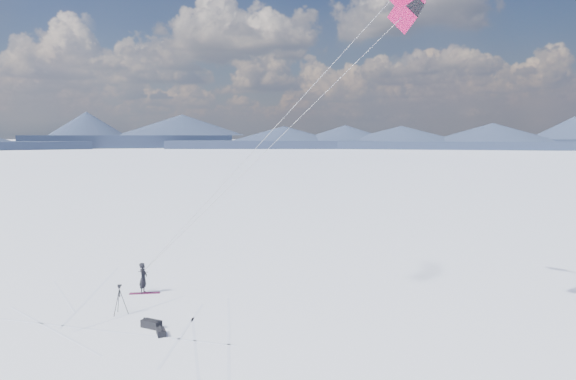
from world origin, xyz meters
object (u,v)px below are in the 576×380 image
(snowboard, at_px, (145,293))
(gear_bag_a, at_px, (151,324))
(gear_bag_b, at_px, (161,332))
(tripod, at_px, (120,295))
(snowkiter, at_px, (144,293))

(snowboard, relative_size, gear_bag_a, 1.68)
(snowboard, xyz_separation_m, gear_bag_b, (3.93, -5.02, 0.11))
(snowboard, distance_m, tripod, 3.43)
(gear_bag_b, bearing_deg, gear_bag_a, -165.76)
(snowkiter, height_order, gear_bag_b, snowkiter)
(snowboard, height_order, tripod, tripod)
(snowkiter, xyz_separation_m, gear_bag_a, (3.16, -4.39, 0.17))
(snowkiter, relative_size, tripod, 1.16)
(gear_bag_a, height_order, gear_bag_b, gear_bag_a)
(snowkiter, relative_size, snowboard, 1.04)
(gear_bag_a, xyz_separation_m, gear_bag_b, (0.85, -0.66, -0.04))
(snowboard, relative_size, gear_bag_b, 2.12)
(snowboard, height_order, gear_bag_a, gear_bag_a)
(gear_bag_a, bearing_deg, gear_bag_b, -28.16)
(gear_bag_a, bearing_deg, snowboard, 134.87)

